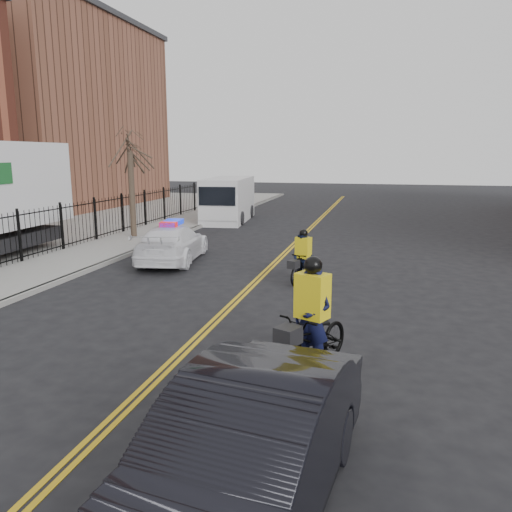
{
  "coord_description": "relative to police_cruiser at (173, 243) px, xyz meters",
  "views": [
    {
      "loc": [
        3.88,
        -11.29,
        4.03
      ],
      "look_at": [
        0.56,
        1.63,
        1.3
      ],
      "focal_mm": 35.0,
      "sensor_mm": 36.0,
      "label": 1
    }
  ],
  "objects": [
    {
      "name": "police_cruiser",
      "position": [
        0.0,
        0.0,
        0.0
      ],
      "size": [
        2.67,
        5.09,
        1.57
      ],
      "rotation": [
        0.0,
        0.0,
        3.29
      ],
      "color": "white",
      "rests_on": "ground"
    },
    {
      "name": "ground",
      "position": [
        3.84,
        -6.0,
        -0.71
      ],
      "size": [
        120.0,
        120.0,
        0.0
      ],
      "primitive_type": "plane",
      "color": "black",
      "rests_on": "ground"
    },
    {
      "name": "sidewalk",
      "position": [
        -3.66,
        2.0,
        -0.64
      ],
      "size": [
        3.0,
        60.0,
        0.15
      ],
      "primitive_type": "cube",
      "color": "gray",
      "rests_on": "ground"
    },
    {
      "name": "dark_sedan",
      "position": [
        6.39,
        -12.6,
        0.1
      ],
      "size": [
        2.29,
        5.11,
        1.63
      ],
      "primitive_type": "imported",
      "rotation": [
        0.0,
        0.0,
        -0.12
      ],
      "color": "black",
      "rests_on": "ground"
    },
    {
      "name": "street_tree",
      "position": [
        -3.76,
        4.0,
        2.82
      ],
      "size": [
        3.2,
        3.2,
        4.8
      ],
      "color": "#34281F",
      "rests_on": "sidewalk"
    },
    {
      "name": "iron_fence",
      "position": [
        -5.16,
        2.0,
        0.29
      ],
      "size": [
        0.12,
        28.0,
        2.0
      ],
      "primitive_type": null,
      "color": "black",
      "rests_on": "ground"
    },
    {
      "name": "cargo_van",
      "position": [
        -1.51,
        11.73,
        0.57
      ],
      "size": [
        2.91,
        6.45,
        2.62
      ],
      "rotation": [
        0.0,
        0.0,
        0.11
      ],
      "color": "silver",
      "rests_on": "ground"
    },
    {
      "name": "cyclist_far",
      "position": [
        5.33,
        -1.98,
        -0.03
      ],
      "size": [
        1.02,
        1.78,
        1.73
      ],
      "rotation": [
        0.0,
        0.0,
        -0.33
      ],
      "color": "black",
      "rests_on": "ground"
    },
    {
      "name": "warehouse_far",
      "position": [
        -19.16,
        18.0,
        6.29
      ],
      "size": [
        14.0,
        18.0,
        14.0
      ],
      "primitive_type": "cube",
      "color": "brown",
      "rests_on": "ground"
    },
    {
      "name": "cyclist_near",
      "position": [
        6.52,
        -8.42,
        0.06
      ],
      "size": [
        1.62,
        2.37,
        2.21
      ],
      "rotation": [
        0.0,
        0.0,
        -0.41
      ],
      "color": "black",
      "rests_on": "ground"
    },
    {
      "name": "center_line_left",
      "position": [
        3.76,
        2.0,
        -0.71
      ],
      "size": [
        0.1,
        60.0,
        0.01
      ],
      "primitive_type": "cube",
      "color": "gold",
      "rests_on": "ground"
    },
    {
      "name": "center_line_right",
      "position": [
        3.92,
        2.0,
        -0.71
      ],
      "size": [
        0.1,
        60.0,
        0.01
      ],
      "primitive_type": "cube",
      "color": "gold",
      "rests_on": "ground"
    },
    {
      "name": "curb",
      "position": [
        -2.16,
        2.0,
        -0.64
      ],
      "size": [
        0.2,
        60.0,
        0.15
      ],
      "primitive_type": "cube",
      "color": "gray",
      "rests_on": "ground"
    }
  ]
}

